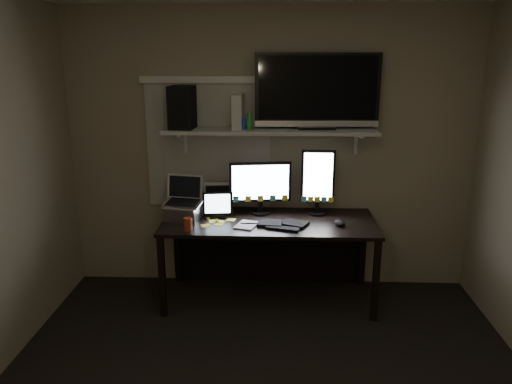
# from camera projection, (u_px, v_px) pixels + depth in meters

# --- Properties ---
(back_wall) EXTENTS (3.60, 0.00, 3.60)m
(back_wall) POSITION_uv_depth(u_px,v_px,m) (270.00, 152.00, 4.45)
(back_wall) COLOR #7F725B
(back_wall) RESTS_ON floor
(window_blinds) EXTENTS (1.10, 0.02, 1.10)m
(window_blinds) POSITION_uv_depth(u_px,v_px,m) (208.00, 146.00, 4.44)
(window_blinds) COLOR #AFAA9D
(window_blinds) RESTS_ON back_wall
(desk) EXTENTS (1.80, 0.75, 0.73)m
(desk) POSITION_uv_depth(u_px,v_px,m) (269.00, 235.00, 4.39)
(desk) COLOR black
(desk) RESTS_ON floor
(wall_shelf) EXTENTS (1.80, 0.35, 0.03)m
(wall_shelf) POSITION_uv_depth(u_px,v_px,m) (270.00, 131.00, 4.22)
(wall_shelf) COLOR #A0A19C
(wall_shelf) RESTS_ON back_wall
(monitor_landscape) EXTENTS (0.54, 0.13, 0.47)m
(monitor_landscape) POSITION_uv_depth(u_px,v_px,m) (260.00, 188.00, 4.35)
(monitor_landscape) COLOR black
(monitor_landscape) RESTS_ON desk
(monitor_portrait) EXTENTS (0.29, 0.07, 0.58)m
(monitor_portrait) POSITION_uv_depth(u_px,v_px,m) (318.00, 182.00, 4.32)
(monitor_portrait) COLOR black
(monitor_portrait) RESTS_ON desk
(keyboard) EXTENTS (0.44, 0.27, 0.03)m
(keyboard) POSITION_uv_depth(u_px,v_px,m) (282.00, 224.00, 4.11)
(keyboard) COLOR black
(keyboard) RESTS_ON desk
(mouse) EXTENTS (0.09, 0.13, 0.04)m
(mouse) POSITION_uv_depth(u_px,v_px,m) (340.00, 223.00, 4.11)
(mouse) COLOR black
(mouse) RESTS_ON desk
(notepad) EXTENTS (0.21, 0.25, 0.01)m
(notepad) POSITION_uv_depth(u_px,v_px,m) (247.00, 225.00, 4.10)
(notepad) COLOR beige
(notepad) RESTS_ON desk
(tablet) EXTENTS (0.27, 0.14, 0.23)m
(tablet) POSITION_uv_depth(u_px,v_px,m) (218.00, 205.00, 4.28)
(tablet) COLOR black
(tablet) RESTS_ON desk
(file_sorter) EXTENTS (0.22, 0.12, 0.26)m
(file_sorter) POSITION_uv_depth(u_px,v_px,m) (218.00, 197.00, 4.44)
(file_sorter) COLOR black
(file_sorter) RESTS_ON desk
(laptop) EXTENTS (0.36, 0.31, 0.36)m
(laptop) POSITION_uv_depth(u_px,v_px,m) (183.00, 199.00, 4.21)
(laptop) COLOR silver
(laptop) RESTS_ON desk
(cup) EXTENTS (0.09, 0.09, 0.10)m
(cup) POSITION_uv_depth(u_px,v_px,m) (188.00, 224.00, 3.98)
(cup) COLOR maroon
(cup) RESTS_ON desk
(sticky_notes) EXTENTS (0.36, 0.30, 0.00)m
(sticky_notes) POSITION_uv_depth(u_px,v_px,m) (219.00, 222.00, 4.19)
(sticky_notes) COLOR #F2E842
(sticky_notes) RESTS_ON desk
(tv) EXTENTS (1.05, 0.23, 0.63)m
(tv) POSITION_uv_depth(u_px,v_px,m) (317.00, 91.00, 4.16)
(tv) COLOR black
(tv) RESTS_ON wall_shelf
(game_console) EXTENTS (0.09, 0.25, 0.29)m
(game_console) POSITION_uv_depth(u_px,v_px,m) (238.00, 111.00, 4.21)
(game_console) COLOR beige
(game_console) RESTS_ON wall_shelf
(speaker) EXTENTS (0.21, 0.25, 0.36)m
(speaker) POSITION_uv_depth(u_px,v_px,m) (182.00, 107.00, 4.19)
(speaker) COLOR black
(speaker) RESTS_ON wall_shelf
(bottles) EXTENTS (0.22, 0.06, 0.14)m
(bottles) POSITION_uv_depth(u_px,v_px,m) (243.00, 121.00, 4.16)
(bottles) COLOR #A50F0C
(bottles) RESTS_ON wall_shelf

